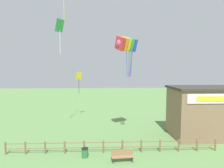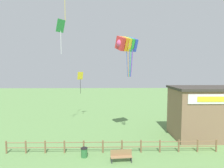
{
  "view_description": "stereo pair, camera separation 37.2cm",
  "coord_description": "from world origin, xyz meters",
  "views": [
    {
      "loc": [
        -0.66,
        -8.59,
        7.11
      ],
      "look_at": [
        0.0,
        7.94,
        5.78
      ],
      "focal_mm": 28.0,
      "sensor_mm": 36.0,
      "label": 1
    },
    {
      "loc": [
        -0.29,
        -8.6,
        7.11
      ],
      "look_at": [
        0.0,
        7.94,
        5.78
      ],
      "focal_mm": 28.0,
      "sensor_mm": 36.0,
      "label": 2
    }
  ],
  "objects": [
    {
      "name": "kite_rainbow_parafoil",
      "position": [
        1.5,
        9.37,
        9.75
      ],
      "size": [
        2.74,
        2.48,
        4.15
      ],
      "color": "#E54C8C"
    },
    {
      "name": "trash_bin",
      "position": [
        -2.32,
        5.22,
        0.38
      ],
      "size": [
        0.56,
        0.56,
        0.75
      ],
      "color": "#2D6B38",
      "rests_on": "ground_plane"
    },
    {
      "name": "seaside_building",
      "position": [
        9.88,
        9.27,
        2.7
      ],
      "size": [
        7.07,
        4.37,
        5.36
      ],
      "color": "#84664C",
      "rests_on": "ground_plane"
    },
    {
      "name": "kite_red_diamond",
      "position": [
        -5.29,
        11.96,
        15.02
      ],
      "size": [
        0.61,
        0.62,
        3.43
      ],
      "color": "red"
    },
    {
      "name": "kite_green_diamond",
      "position": [
        -5.54,
        10.88,
        11.56
      ],
      "size": [
        0.95,
        1.05,
        3.67
      ],
      "color": "green"
    },
    {
      "name": "kite_yellow_diamond",
      "position": [
        -4.47,
        16.89,
        5.93
      ],
      "size": [
        0.87,
        0.68,
        3.15
      ],
      "color": "yellow"
    },
    {
      "name": "park_bench_near_fence",
      "position": [
        0.66,
        4.42,
        0.49
      ],
      "size": [
        1.71,
        0.53,
        0.93
      ],
      "color": "olive",
      "rests_on": "ground_plane"
    },
    {
      "name": "wooden_fence",
      "position": [
        -0.0,
        5.94,
        0.61
      ],
      "size": [
        18.25,
        0.14,
        1.09
      ],
      "color": "brown",
      "rests_on": "ground_plane"
    }
  ]
}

